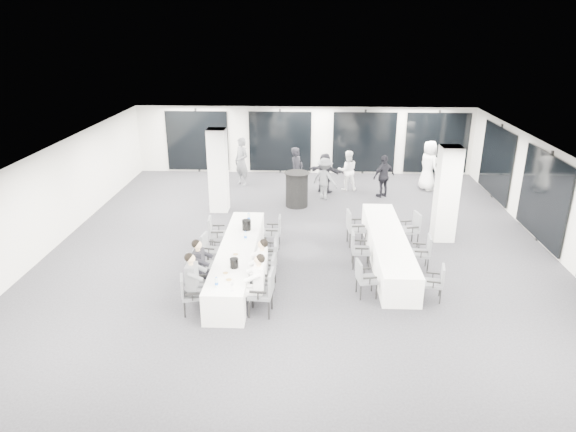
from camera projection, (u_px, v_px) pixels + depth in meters
The scene contains 43 objects.
room at pixel (331, 192), 15.00m from camera, with size 14.04×16.04×2.84m.
column_left at pixel (218, 171), 17.09m from camera, with size 0.60×0.60×2.80m, color silver.
column_right at pixel (447, 194), 14.76m from camera, with size 0.60×0.60×2.80m, color silver.
banquet_table_main at pixel (238, 260), 13.01m from camera, with size 0.90×5.00×0.75m, color silver.
banquet_table_side at pixel (388, 248), 13.71m from camera, with size 0.90×5.00×0.75m, color silver.
cocktail_table at pixel (297, 189), 17.76m from camera, with size 0.88×0.88×1.21m.
chair_main_left_near at pixel (188, 292), 11.20m from camera, with size 0.54×0.57×0.89m.
chair_main_left_second at pixel (195, 274), 11.85m from camera, with size 0.58×0.63×1.02m.
chair_main_left_mid at pixel (202, 262), 12.59m from camera, with size 0.49×0.54×0.90m.
chair_main_left_fourth at pixel (209, 247), 13.46m from camera, with size 0.51×0.54×0.87m.
chair_main_left_far at pixel (215, 232), 14.34m from camera, with size 0.52×0.57×0.96m.
chair_main_right_near at pixel (264, 290), 11.12m from camera, with size 0.57×0.62×1.04m.
chair_main_right_second at pixel (267, 273), 11.89m from camera, with size 0.53×0.59×1.01m.
chair_main_right_mid at pixel (270, 259), 12.67m from camera, with size 0.55×0.59×0.99m.
chair_main_right_fourth at pixel (272, 249), 13.35m from camera, with size 0.48×0.53×0.88m.
chair_main_right_far at pixel (275, 230), 14.50m from camera, with size 0.48×0.53×0.93m.
chair_side_left_near at pixel (364, 276), 11.90m from camera, with size 0.52×0.56×0.90m.
chair_side_left_mid at pixel (358, 247), 13.34m from camera, with size 0.50×0.56×0.96m.
chair_side_left_far at pixel (354, 226), 14.65m from camera, with size 0.57×0.62×1.03m.
chair_side_right_near at pixel (437, 281), 11.74m from camera, with size 0.51×0.54×0.86m.
chair_side_right_mid at pixel (423, 251), 13.17m from camera, with size 0.52×0.57×0.95m.
chair_side_right_far at pixel (412, 227), 14.66m from camera, with size 0.58×0.61×0.97m.
seated_guest_a at pixel (195, 279), 11.11m from camera, with size 0.50×0.38×1.44m.
seated_guest_b at pixel (202, 265), 11.78m from camera, with size 0.50×0.38×1.44m.
seated_guest_c at pixel (256, 281), 11.06m from camera, with size 0.50×0.38×1.44m.
seated_guest_d at pixel (260, 264), 11.81m from camera, with size 0.50×0.38×1.44m.
standing_guest_a at pixel (297, 168), 18.93m from camera, with size 0.73×0.59×2.00m, color black.
standing_guest_b at pixel (348, 168), 19.40m from camera, with size 0.84×0.51×1.74m, color white.
standing_guest_c at pixel (325, 176), 18.41m from camera, with size 1.11×0.57×1.72m, color #53555A.
standing_guest_d at pixel (384, 173), 18.61m from camera, with size 1.05×0.59×1.78m, color black.
standing_guest_e at pixel (429, 162), 19.39m from camera, with size 1.03×0.63×2.14m, color white.
standing_guest_f at pixel (325, 170), 19.16m from camera, with size 1.56×0.60×1.70m, color black.
standing_guest_g at pixel (241, 159), 19.94m from camera, with size 0.78×0.63×2.13m, color #53555A.
standing_guest_h at pixel (447, 190), 16.41m from camera, with size 0.97×0.59×2.01m, color black.
ice_bucket_near at pixel (234, 263), 11.75m from camera, with size 0.20×0.20×0.23m, color black.
ice_bucket_far at pixel (247, 225), 13.89m from camera, with size 0.25×0.25×0.28m, color black.
water_bottle_a at pixel (216, 282), 10.87m from camera, with size 0.07×0.07×0.23m, color silver.
water_bottle_b at pixel (245, 236), 13.23m from camera, with size 0.07×0.07×0.23m, color silver.
water_bottle_c at pixel (249, 217), 14.48m from camera, with size 0.08×0.08×0.24m, color silver.
plate_a at pixel (226, 273), 11.50m from camera, with size 0.20×0.20×0.03m.
plate_b at pixel (229, 280), 11.20m from camera, with size 0.22×0.22×0.03m.
plate_c at pixel (236, 254), 12.42m from camera, with size 0.20×0.20×0.03m.
wine_glass at pixel (232, 284), 10.70m from camera, with size 0.08×0.08×0.21m.
Camera 1 is at (0.23, -13.21, 6.03)m, focal length 32.00 mm.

